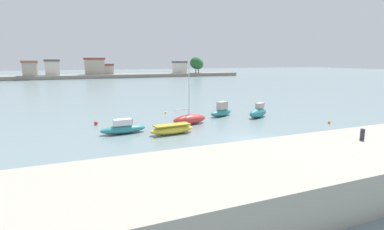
{
  "coord_description": "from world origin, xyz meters",
  "views": [
    {
      "loc": [
        -14.57,
        -21.13,
        6.74
      ],
      "look_at": [
        -1.68,
        9.01,
        0.74
      ],
      "focal_mm": 28.26,
      "sensor_mm": 36.0,
      "label": 1
    }
  ],
  "objects_px": {
    "mooring_bollard": "(362,134)",
    "moored_boat_0": "(123,128)",
    "moored_boat_1": "(172,129)",
    "moored_boat_2": "(190,119)",
    "moored_boat_4": "(258,112)",
    "mooring_buoy_1": "(96,123)",
    "mooring_buoy_2": "(329,122)",
    "moored_boat_3": "(221,111)",
    "mooring_buoy_0": "(165,112)"
  },
  "relations": [
    {
      "from": "mooring_bollard",
      "to": "moored_boat_0",
      "type": "height_order",
      "value": "mooring_bollard"
    },
    {
      "from": "moored_boat_1",
      "to": "moored_boat_2",
      "type": "relative_size",
      "value": 0.68
    },
    {
      "from": "moored_boat_1",
      "to": "moored_boat_4",
      "type": "height_order",
      "value": "moored_boat_4"
    },
    {
      "from": "mooring_buoy_1",
      "to": "moored_boat_2",
      "type": "bearing_deg",
      "value": -20.09
    },
    {
      "from": "mooring_bollard",
      "to": "moored_boat_2",
      "type": "height_order",
      "value": "moored_boat_2"
    },
    {
      "from": "mooring_bollard",
      "to": "mooring_buoy_1",
      "type": "distance_m",
      "value": 24.44
    },
    {
      "from": "mooring_buoy_1",
      "to": "mooring_buoy_2",
      "type": "distance_m",
      "value": 24.85
    },
    {
      "from": "moored_boat_3",
      "to": "moored_boat_1",
      "type": "bearing_deg",
      "value": -166.02
    },
    {
      "from": "mooring_buoy_1",
      "to": "mooring_buoy_2",
      "type": "height_order",
      "value": "mooring_buoy_1"
    },
    {
      "from": "mooring_bollard",
      "to": "moored_boat_3",
      "type": "bearing_deg",
      "value": 86.33
    },
    {
      "from": "moored_boat_1",
      "to": "moored_boat_4",
      "type": "xyz_separation_m",
      "value": [
        12.12,
        3.66,
        0.19
      ]
    },
    {
      "from": "moored_boat_0",
      "to": "moored_boat_4",
      "type": "relative_size",
      "value": 1.18
    },
    {
      "from": "moored_boat_1",
      "to": "mooring_buoy_1",
      "type": "xyz_separation_m",
      "value": [
        -6.06,
        6.79,
        -0.23
      ]
    },
    {
      "from": "moored_boat_3",
      "to": "mooring_buoy_2",
      "type": "distance_m",
      "value": 11.99
    },
    {
      "from": "moored_boat_2",
      "to": "mooring_buoy_2",
      "type": "distance_m",
      "value": 15.01
    },
    {
      "from": "moored_boat_2",
      "to": "mooring_buoy_0",
      "type": "bearing_deg",
      "value": 84.4
    },
    {
      "from": "moored_boat_1",
      "to": "mooring_bollard",
      "type": "bearing_deg",
      "value": -67.11
    },
    {
      "from": "moored_boat_3",
      "to": "moored_boat_2",
      "type": "bearing_deg",
      "value": -174.96
    },
    {
      "from": "moored_boat_4",
      "to": "moored_boat_2",
      "type": "bearing_deg",
      "value": 155.12
    },
    {
      "from": "mooring_bollard",
      "to": "moored_boat_1",
      "type": "xyz_separation_m",
      "value": [
        -7.22,
        13.61,
        -1.94
      ]
    },
    {
      "from": "moored_boat_1",
      "to": "mooring_buoy_1",
      "type": "distance_m",
      "value": 9.11
    },
    {
      "from": "mooring_buoy_2",
      "to": "moored_boat_0",
      "type": "bearing_deg",
      "value": 168.76
    },
    {
      "from": "moored_boat_3",
      "to": "mooring_buoy_1",
      "type": "bearing_deg",
      "value": 155.54
    },
    {
      "from": "moored_boat_3",
      "to": "moored_boat_4",
      "type": "relative_size",
      "value": 1.03
    },
    {
      "from": "moored_boat_4",
      "to": "mooring_buoy_0",
      "type": "xyz_separation_m",
      "value": [
        -9.25,
        7.02,
        -0.5
      ]
    },
    {
      "from": "moored_boat_1",
      "to": "mooring_buoy_2",
      "type": "distance_m",
      "value": 17.23
    },
    {
      "from": "mooring_buoy_0",
      "to": "mooring_bollard",
      "type": "bearing_deg",
      "value": -79.85
    },
    {
      "from": "moored_boat_2",
      "to": "moored_boat_3",
      "type": "height_order",
      "value": "moored_boat_2"
    },
    {
      "from": "moored_boat_0",
      "to": "moored_boat_3",
      "type": "relative_size",
      "value": 1.16
    },
    {
      "from": "moored_boat_2",
      "to": "moored_boat_3",
      "type": "bearing_deg",
      "value": 18.59
    },
    {
      "from": "mooring_bollard",
      "to": "mooring_buoy_1",
      "type": "bearing_deg",
      "value": 123.06
    },
    {
      "from": "mooring_bollard",
      "to": "moored_boat_4",
      "type": "distance_m",
      "value": 18.03
    },
    {
      "from": "moored_boat_0",
      "to": "mooring_buoy_0",
      "type": "bearing_deg",
      "value": 47.84
    },
    {
      "from": "mooring_buoy_1",
      "to": "moored_boat_4",
      "type": "bearing_deg",
      "value": -9.79
    },
    {
      "from": "mooring_bollard",
      "to": "moored_boat_1",
      "type": "distance_m",
      "value": 15.53
    },
    {
      "from": "mooring_buoy_2",
      "to": "moored_boat_4",
      "type": "bearing_deg",
      "value": 129.92
    },
    {
      "from": "mooring_buoy_1",
      "to": "moored_boat_3",
      "type": "bearing_deg",
      "value": -2.85
    },
    {
      "from": "moored_boat_0",
      "to": "moored_boat_1",
      "type": "xyz_separation_m",
      "value": [
        4.1,
        -1.94,
        -0.07
      ]
    },
    {
      "from": "moored_boat_1",
      "to": "moored_boat_3",
      "type": "bearing_deg",
      "value": 30.56
    },
    {
      "from": "moored_boat_1",
      "to": "moored_boat_3",
      "type": "xyz_separation_m",
      "value": [
        8.48,
        6.07,
        0.18
      ]
    },
    {
      "from": "moored_boat_3",
      "to": "mooring_buoy_0",
      "type": "height_order",
      "value": "moored_boat_3"
    },
    {
      "from": "moored_boat_2",
      "to": "moored_boat_4",
      "type": "bearing_deg",
      "value": -6.49
    },
    {
      "from": "moored_boat_4",
      "to": "mooring_bollard",
      "type": "bearing_deg",
      "value": -132.29
    },
    {
      "from": "mooring_bollard",
      "to": "mooring_buoy_0",
      "type": "distance_m",
      "value": 24.78
    },
    {
      "from": "moored_boat_4",
      "to": "mooring_buoy_2",
      "type": "height_order",
      "value": "moored_boat_4"
    },
    {
      "from": "moored_boat_3",
      "to": "mooring_buoy_2",
      "type": "xyz_separation_m",
      "value": [
        8.6,
        -8.34,
        -0.47
      ]
    },
    {
      "from": "moored_boat_4",
      "to": "mooring_buoy_1",
      "type": "distance_m",
      "value": 18.45
    },
    {
      "from": "moored_boat_2",
      "to": "moored_boat_3",
      "type": "xyz_separation_m",
      "value": [
        5.3,
        2.66,
        0.06
      ]
    },
    {
      "from": "moored_boat_0",
      "to": "mooring_buoy_2",
      "type": "height_order",
      "value": "moored_boat_0"
    },
    {
      "from": "moored_boat_2",
      "to": "moored_boat_0",
      "type": "bearing_deg",
      "value": -176.64
    }
  ]
}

